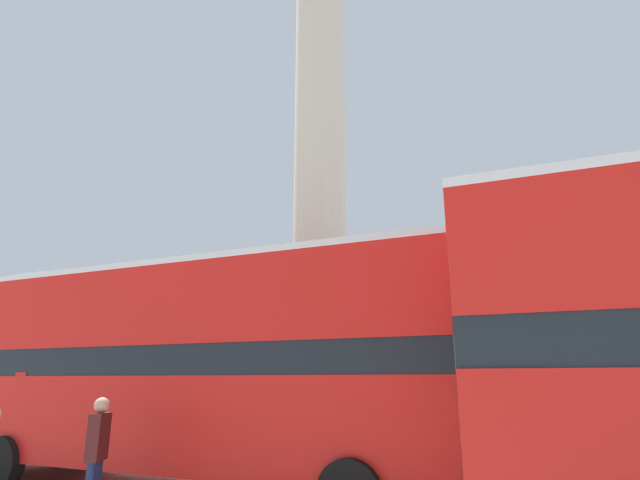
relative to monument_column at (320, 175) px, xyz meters
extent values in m
plane|color=#ADA89E|center=(0.00, 0.00, -8.81)|extent=(200.00, 200.00, 0.00)
cube|color=#BCB29E|center=(0.00, 0.00, -8.29)|extent=(4.98, 4.98, 1.05)
cube|color=#BCB29E|center=(0.00, 0.00, -7.24)|extent=(3.58, 3.58, 1.05)
cylinder|color=#BCB29E|center=(0.00, 0.00, 3.35)|extent=(1.77, 1.77, 20.13)
cylinder|color=black|center=(-4.68, -4.87, -8.31)|extent=(1.00, 0.30, 1.00)
cube|color=red|center=(0.23, -5.81, -7.48)|extent=(10.76, 3.28, 1.67)
cube|color=black|center=(0.23, -5.81, -6.37)|extent=(10.76, 3.23, 0.55)
cube|color=red|center=(0.23, -5.81, -5.33)|extent=(10.76, 3.28, 1.53)
cube|color=silver|center=(0.23, -5.81, -4.50)|extent=(10.76, 3.28, 0.12)
cylinder|color=black|center=(3.85, -4.28, -8.31)|extent=(1.02, 0.37, 1.00)
cylinder|color=black|center=(-3.56, -4.82, -8.31)|extent=(1.02, 0.37, 1.00)
cylinder|color=black|center=(-3.38, -7.33, -8.31)|extent=(1.02, 0.37, 1.00)
cube|color=#BCB29E|center=(-12.01, 3.37, -7.54)|extent=(3.39, 2.67, 2.54)
ellipsoid|color=brown|center=(-12.01, 3.37, -4.62)|extent=(2.33, 1.33, 0.97)
cone|color=brown|center=(-10.97, 3.19, -4.18)|extent=(1.02, 0.68, 1.02)
cylinder|color=brown|center=(-12.01, 3.37, -3.68)|extent=(0.36, 0.36, 0.90)
sphere|color=brown|center=(-12.01, 3.37, -3.09)|extent=(0.28, 0.28, 0.28)
cylinder|color=brown|center=(-11.27, 3.52, -5.69)|extent=(0.20, 0.20, 1.17)
cylinder|color=brown|center=(-11.36, 2.99, -5.69)|extent=(0.20, 0.20, 1.17)
cylinder|color=brown|center=(-12.66, 3.75, -5.69)|extent=(0.20, 0.20, 1.17)
cylinder|color=brown|center=(-12.75, 3.22, -5.69)|extent=(0.20, 0.20, 1.17)
cylinder|color=black|center=(-2.43, -3.06, -8.61)|extent=(0.31, 0.31, 0.40)
cylinder|color=black|center=(-2.43, -3.06, -6.32)|extent=(0.14, 0.14, 4.98)
sphere|color=white|center=(-2.43, -3.06, -3.58)|extent=(0.50, 0.50, 0.50)
cube|color=#471919|center=(0.34, -8.19, -7.57)|extent=(0.41, 0.51, 0.70)
sphere|color=tan|center=(0.34, -8.19, -7.11)|extent=(0.24, 0.24, 0.24)
camera|label=1|loc=(7.26, -14.00, -6.71)|focal=28.00mm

